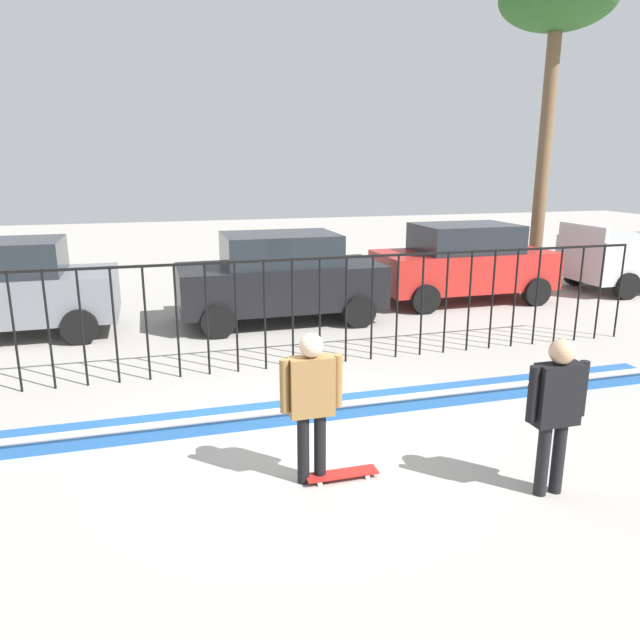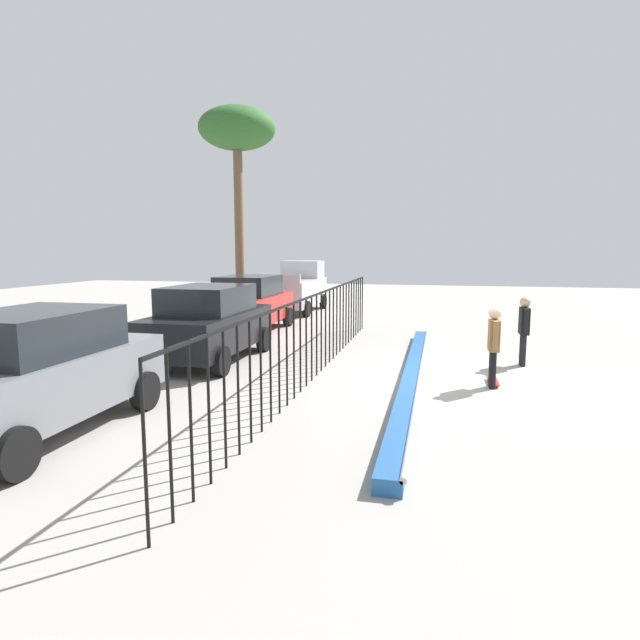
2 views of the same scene
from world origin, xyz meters
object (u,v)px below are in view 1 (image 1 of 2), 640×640
at_px(skateboard, 342,474).
at_px(camera_operator, 556,403).
at_px(skateboarder, 311,395).
at_px(parked_car_gray, 1,288).
at_px(parked_car_black, 280,277).
at_px(parked_car_red, 464,262).
at_px(palm_tree_tall, 558,7).

xyz_separation_m(skateboard, camera_operator, (1.98, -0.86, 0.94)).
distance_m(skateboarder, parked_car_gray, 8.28).
distance_m(skateboarder, camera_operator, 2.47).
relative_size(parked_car_black, parked_car_red, 1.00).
bearing_deg(palm_tree_tall, skateboard, -133.92).
height_order(skateboarder, palm_tree_tall, palm_tree_tall).
xyz_separation_m(skateboarder, skateboard, (0.32, -0.05, -0.94)).
bearing_deg(camera_operator, parked_car_black, -43.45).
relative_size(skateboard, palm_tree_tall, 0.10).
bearing_deg(parked_car_red, skateboarder, -130.08).
bearing_deg(skateboard, parked_car_black, 61.83).
relative_size(skateboard, parked_car_black, 0.19).
distance_m(skateboard, parked_car_black, 6.89).
bearing_deg(parked_car_black, parked_car_gray, 178.80).
distance_m(parked_car_black, palm_tree_tall, 10.29).
height_order(skateboard, parked_car_black, parked_car_black).
height_order(parked_car_gray, palm_tree_tall, palm_tree_tall).
distance_m(skateboarder, skateboard, 0.99).
relative_size(skateboard, parked_car_red, 0.19).
relative_size(skateboarder, parked_car_black, 0.39).
relative_size(skateboarder, parked_car_red, 0.39).
distance_m(skateboarder, parked_car_black, 6.83).
distance_m(parked_car_gray, parked_car_red, 10.25).
height_order(camera_operator, parked_car_black, parked_car_black).
xyz_separation_m(skateboarder, parked_car_red, (5.89, 7.43, -0.02)).
xyz_separation_m(camera_operator, parked_car_red, (3.59, 8.34, -0.03)).
bearing_deg(parked_car_red, palm_tree_tall, 24.57).
distance_m(camera_operator, palm_tree_tall, 13.45).
xyz_separation_m(camera_operator, parked_car_black, (-1.17, 7.64, -0.03)).
relative_size(skateboard, parked_car_gray, 0.19).
height_order(parked_car_gray, parked_car_black, same).
bearing_deg(camera_operator, skateboard, 14.42).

